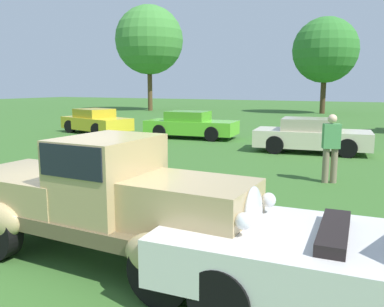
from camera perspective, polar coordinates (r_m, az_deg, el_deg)
The scene contains 8 objects.
ground_plane at distance 6.18m, azimuth -13.05°, elevation -13.28°, with size 120.00×120.00×0.00m, color #386628.
feature_pickup_truck at distance 5.70m, azimuth -12.27°, elevation -5.97°, with size 4.53×1.81×1.70m.
show_car_yellow at distance 20.92m, azimuth -13.43°, elevation 4.42°, with size 4.16×2.59×1.22m.
show_car_lime at distance 18.46m, azimuth -0.21°, elevation 4.03°, with size 4.26×2.16×1.22m.
show_car_cream at distance 15.09m, azimuth 16.38°, elevation 2.41°, with size 4.18×2.23×1.22m.
spectator_between_cars at distance 10.44m, azimuth 18.96°, elevation 0.99°, with size 0.46×0.37×1.69m.
treeline_far_left at distance 39.47m, azimuth -6.05°, elevation 15.57°, with size 6.34×6.34×9.74m.
treeline_mid_left at distance 36.72m, azimuth 18.26°, elevation 13.63°, with size 5.44×5.44×8.02m.
Camera 1 is at (3.75, -4.31, 2.37)m, focal length 37.90 mm.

